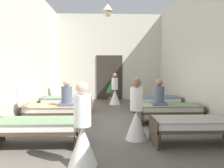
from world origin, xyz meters
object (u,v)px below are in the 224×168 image
object	(u,v)px
bed_left_row_2	(67,100)
nurse_far_aisle	(136,117)
nurse_mid_aisle	(115,93)
patient_seated_secondary	(159,95)
bed_right_row_2	(155,100)
potted_plant	(112,89)
nurse_near_aisle	(83,136)
bed_right_row_0	(195,124)
bed_right_row_1	(170,109)
bed_left_row_1	(56,110)
bed_left_row_0	(37,126)
patient_seated_primary	(67,96)

from	to	relation	value
bed_left_row_2	nurse_far_aisle	size ratio (longest dim) A/B	1.28
nurse_mid_aisle	patient_seated_secondary	bearing A→B (deg)	-150.84
bed_right_row_2	potted_plant	distance (m)	2.64
nurse_near_aisle	patient_seated_secondary	xyz separation A→B (m)	(2.06, 2.87, 0.34)
bed_right_row_0	bed_right_row_1	world-z (taller)	same
patient_seated_secondary	potted_plant	xyz separation A→B (m)	(-1.33, 3.97, -0.16)
bed_left_row_2	bed_right_row_2	xyz separation A→B (m)	(3.51, 0.00, 0.00)
bed_right_row_0	bed_left_row_1	xyz separation A→B (m)	(-3.51, 1.90, 0.00)
bed_left_row_2	nurse_near_aisle	bearing A→B (deg)	-77.08
bed_right_row_0	patient_seated_secondary	world-z (taller)	patient_seated_secondary
bed_left_row_1	bed_left_row_0	bearing A→B (deg)	-90.00
bed_left_row_0	bed_right_row_2	xyz separation A→B (m)	(3.51, 3.80, 0.00)
bed_right_row_0	potted_plant	bearing A→B (deg)	106.09
potted_plant	bed_left_row_2	bearing A→B (deg)	-132.26
bed_right_row_1	nurse_far_aisle	xyz separation A→B (m)	(-1.27, -1.55, 0.09)
bed_right_row_2	patient_seated_primary	distance (m)	3.76
bed_left_row_0	bed_right_row_0	bearing A→B (deg)	0.00
patient_seated_primary	nurse_far_aisle	bearing A→B (deg)	-37.71
bed_right_row_1	bed_right_row_0	bearing A→B (deg)	-90.00
nurse_near_aisle	patient_seated_secondary	distance (m)	3.55
bed_right_row_0	bed_left_row_0	bearing A→B (deg)	180.00
nurse_far_aisle	patient_seated_secondary	xyz separation A→B (m)	(0.92, 1.50, 0.34)
bed_left_row_2	nurse_near_aisle	distance (m)	4.95
bed_left_row_2	bed_right_row_2	world-z (taller)	same
bed_left_row_1	nurse_mid_aisle	bearing A→B (deg)	60.93
nurse_near_aisle	bed_right_row_1	bearing A→B (deg)	112.65
bed_right_row_2	nurse_far_aisle	size ratio (longest dim) A/B	1.28
nurse_far_aisle	bed_right_row_1	bearing A→B (deg)	-60.26
bed_right_row_0	potted_plant	size ratio (longest dim) A/B	1.73
bed_right_row_1	patient_seated_primary	distance (m)	3.19
bed_right_row_0	bed_left_row_1	distance (m)	3.99
bed_left_row_0	potted_plant	world-z (taller)	potted_plant
bed_left_row_1	patient_seated_primary	world-z (taller)	patient_seated_primary
bed_right_row_0	potted_plant	world-z (taller)	potted_plant
bed_left_row_1	bed_left_row_2	xyz separation A→B (m)	(0.00, 1.90, 0.00)
bed_left_row_2	bed_right_row_2	bearing A→B (deg)	0.00
bed_left_row_0	nurse_near_aisle	size ratio (longest dim) A/B	1.28
bed_left_row_1	patient_seated_primary	xyz separation A→B (m)	(0.35, -0.09, 0.43)
bed_left_row_1	nurse_far_aisle	size ratio (longest dim) A/B	1.28
bed_left_row_0	nurse_mid_aisle	xyz separation A→B (m)	(1.97, 5.44, 0.09)
bed_right_row_1	patient_seated_secondary	bearing A→B (deg)	-171.73
bed_right_row_0	nurse_far_aisle	size ratio (longest dim) A/B	1.28
nurse_near_aisle	potted_plant	world-z (taller)	nurse_near_aisle
bed_left_row_1	bed_right_row_1	size ratio (longest dim) A/B	1.00
bed_left_row_0	bed_left_row_2	bearing A→B (deg)	90.00
bed_left_row_2	nurse_far_aisle	distance (m)	4.12
bed_left_row_1	bed_left_row_2	distance (m)	1.90
patient_seated_secondary	nurse_near_aisle	bearing A→B (deg)	-125.59
bed_left_row_2	patient_seated_primary	bearing A→B (deg)	-80.01
bed_right_row_0	bed_left_row_2	xyz separation A→B (m)	(-3.51, 3.80, 0.00)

